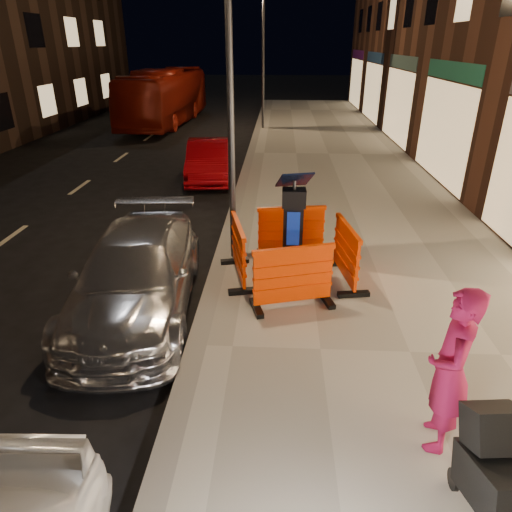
# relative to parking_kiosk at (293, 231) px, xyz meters

# --- Properties ---
(ground_plane) EXTENTS (120.00, 120.00, 0.00)m
(ground_plane) POSITION_rel_parking_kiosk_xyz_m (-1.38, -2.09, -1.09)
(ground_plane) COLOR black
(ground_plane) RESTS_ON ground
(sidewalk) EXTENTS (6.00, 60.00, 0.15)m
(sidewalk) POSITION_rel_parking_kiosk_xyz_m (1.62, -2.09, -1.02)
(sidewalk) COLOR gray
(sidewalk) RESTS_ON ground
(kerb) EXTENTS (0.30, 60.00, 0.15)m
(kerb) POSITION_rel_parking_kiosk_xyz_m (-1.38, -2.09, -1.02)
(kerb) COLOR slate
(kerb) RESTS_ON ground
(parking_kiosk) EXTENTS (0.70, 0.70, 1.88)m
(parking_kiosk) POSITION_rel_parking_kiosk_xyz_m (0.00, 0.00, 0.00)
(parking_kiosk) COLOR black
(parking_kiosk) RESTS_ON sidewalk
(barrier_front) EXTENTS (1.45, 0.91, 1.05)m
(barrier_front) POSITION_rel_parking_kiosk_xyz_m (0.00, -0.95, -0.42)
(barrier_front) COLOR #FE3A00
(barrier_front) RESTS_ON sidewalk
(barrier_back) EXTENTS (1.41, 0.74, 1.05)m
(barrier_back) POSITION_rel_parking_kiosk_xyz_m (0.00, 0.95, -0.42)
(barrier_back) COLOR #FE3A00
(barrier_back) RESTS_ON sidewalk
(barrier_kerbside) EXTENTS (0.85, 1.44, 1.05)m
(barrier_kerbside) POSITION_rel_parking_kiosk_xyz_m (-0.95, 0.00, -0.42)
(barrier_kerbside) COLOR #FE3A00
(barrier_kerbside) RESTS_ON sidewalk
(barrier_bldgside) EXTENTS (0.76, 1.42, 1.05)m
(barrier_bldgside) POSITION_rel_parking_kiosk_xyz_m (0.95, 0.00, -0.42)
(barrier_bldgside) COLOR #FE3A00
(barrier_bldgside) RESTS_ON sidewalk
(car_silver) EXTENTS (2.19, 4.59, 1.29)m
(car_silver) POSITION_rel_parking_kiosk_xyz_m (-2.53, -0.91, -1.09)
(car_silver) COLOR silver
(car_silver) RESTS_ON ground
(car_red) EXTENTS (1.67, 3.81, 1.22)m
(car_red) POSITION_rel_parking_kiosk_xyz_m (-2.54, 7.05, -1.09)
(car_red) COLOR maroon
(car_red) RESTS_ON ground
(bus_doubledecker) EXTENTS (2.77, 10.04, 2.77)m
(bus_doubledecker) POSITION_rel_parking_kiosk_xyz_m (-6.42, 17.99, -1.09)
(bus_doubledecker) COLOR maroon
(bus_doubledecker) RESTS_ON ground
(man) EXTENTS (0.60, 0.77, 1.86)m
(man) POSITION_rel_parking_kiosk_xyz_m (1.49, -3.64, -0.01)
(man) COLOR #A41446
(man) RESTS_ON sidewalk
(stroller) EXTENTS (0.62, 0.89, 1.05)m
(stroller) POSITION_rel_parking_kiosk_xyz_m (1.69, -4.54, -0.41)
(stroller) COLOR black
(stroller) RESTS_ON sidewalk
(street_lamp_mid) EXTENTS (0.12, 0.12, 6.00)m
(street_lamp_mid) POSITION_rel_parking_kiosk_xyz_m (-1.13, 0.91, 2.06)
(street_lamp_mid) COLOR #3F3F44
(street_lamp_mid) RESTS_ON sidewalk
(street_lamp_far) EXTENTS (0.12, 0.12, 6.00)m
(street_lamp_far) POSITION_rel_parking_kiosk_xyz_m (-1.13, 15.91, 2.06)
(street_lamp_far) COLOR #3F3F44
(street_lamp_far) RESTS_ON sidewalk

